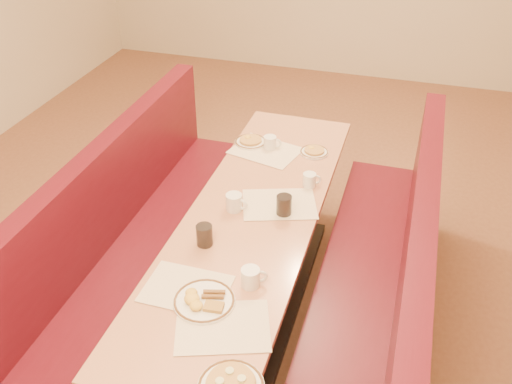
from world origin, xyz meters
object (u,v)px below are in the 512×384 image
(booth_left, at_px, (139,246))
(booth_right, at_px, (377,294))
(diner_table, at_px, (252,267))
(coffee_mug_c, at_px, (310,180))
(coffee_mug_d, at_px, (270,143))
(coffee_mug_b, at_px, (235,202))
(soda_tumbler_mid, at_px, (284,205))
(coffee_mug_a, at_px, (251,277))
(soda_tumbler_near, at_px, (204,235))
(eggs_plate, at_px, (203,301))

(booth_left, xyz_separation_m, booth_right, (1.46, 0.00, 0.00))
(diner_table, relative_size, booth_right, 1.00)
(coffee_mug_c, height_order, coffee_mug_d, coffee_mug_d)
(coffee_mug_b, bearing_deg, diner_table, -2.99)
(coffee_mug_b, relative_size, soda_tumbler_mid, 1.10)
(coffee_mug_a, xyz_separation_m, soda_tumbler_near, (-0.32, 0.22, 0.01))
(booth_right, bearing_deg, soda_tumbler_near, -160.99)
(coffee_mug_d, distance_m, soda_tumbler_mid, 0.73)
(coffee_mug_a, relative_size, soda_tumbler_mid, 1.04)
(booth_left, bearing_deg, coffee_mug_c, 21.38)
(eggs_plate, bearing_deg, soda_tumbler_mid, 77.04)
(coffee_mug_a, xyz_separation_m, soda_tumbler_mid, (0.01, 0.59, 0.01))
(coffee_mug_c, height_order, soda_tumbler_mid, soda_tumbler_mid)
(diner_table, distance_m, coffee_mug_c, 0.62)
(booth_right, height_order, coffee_mug_c, booth_right)
(booth_left, height_order, soda_tumbler_near, booth_left)
(booth_left, distance_m, coffee_mug_a, 1.13)
(eggs_plate, xyz_separation_m, coffee_mug_b, (-0.09, 0.73, 0.03))
(booth_left, relative_size, soda_tumbler_mid, 21.42)
(coffee_mug_a, distance_m, coffee_mug_c, 0.91)
(coffee_mug_b, xyz_separation_m, soda_tumbler_near, (-0.05, -0.33, 0.01))
(diner_table, relative_size, soda_tumbler_near, 21.58)
(diner_table, bearing_deg, coffee_mug_b, 166.12)
(soda_tumbler_near, bearing_deg, coffee_mug_b, 81.43)
(coffee_mug_c, bearing_deg, diner_table, -141.70)
(eggs_plate, height_order, coffee_mug_c, coffee_mug_c)
(booth_right, bearing_deg, coffee_mug_c, 142.11)
(soda_tumbler_mid, bearing_deg, booth_left, -175.91)
(coffee_mug_a, bearing_deg, coffee_mug_c, 60.57)
(booth_right, distance_m, coffee_mug_c, 0.76)
(diner_table, relative_size, coffee_mug_c, 23.16)
(booth_left, height_order, coffee_mug_d, booth_left)
(coffee_mug_a, bearing_deg, coffee_mug_d, 77.25)
(booth_left, distance_m, soda_tumbler_near, 0.79)
(booth_right, xyz_separation_m, coffee_mug_a, (-0.57, -0.53, 0.44))
(diner_table, height_order, coffee_mug_a, coffee_mug_a)
(booth_right, distance_m, soda_tumbler_near, 1.04)
(coffee_mug_c, relative_size, soda_tumbler_near, 0.93)
(eggs_plate, distance_m, coffee_mug_d, 1.45)
(soda_tumbler_near, xyz_separation_m, soda_tumbler_mid, (0.32, 0.37, 0.00))
(booth_right, bearing_deg, diner_table, 180.00)
(diner_table, bearing_deg, booth_right, 0.00)
(soda_tumbler_near, relative_size, soda_tumbler_mid, 0.99)
(diner_table, bearing_deg, soda_tumbler_near, -116.99)
(soda_tumbler_mid, bearing_deg, eggs_plate, -102.96)
(coffee_mug_d, relative_size, soda_tumbler_mid, 1.01)
(coffee_mug_a, bearing_deg, booth_left, 125.19)
(soda_tumbler_mid, bearing_deg, booth_right, -6.46)
(coffee_mug_b, bearing_deg, soda_tumbler_mid, 18.86)
(booth_right, bearing_deg, coffee_mug_b, 178.21)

